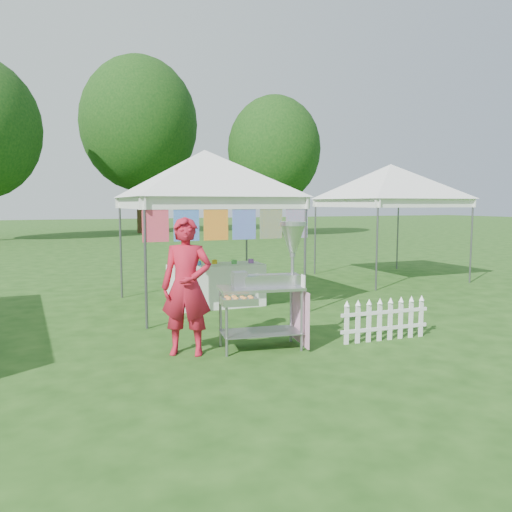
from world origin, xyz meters
name	(u,v)px	position (x,y,z in m)	size (l,w,h in m)	color
ground	(284,354)	(0.00, 0.00, 0.00)	(120.00, 120.00, 0.00)	#1D4413
canopy_main	(205,151)	(0.00, 3.49, 2.99)	(4.24, 4.24, 3.45)	#59595E
canopy_right	(391,165)	(5.50, 5.00, 2.99)	(4.24, 4.24, 3.45)	#59595E
tree_mid	(139,124)	(3.00, 28.00, 7.14)	(7.60, 7.60, 11.52)	#352413
tree_right	(274,150)	(10.00, 22.00, 5.18)	(5.60, 5.60, 8.42)	#352413
donut_cart	(274,275)	(0.00, 0.33, 1.02)	(1.35, 0.83, 1.74)	gray
vendor	(187,287)	(-1.17, 0.52, 0.91)	(0.66, 0.43, 1.81)	#B1152A
picket_fence	(385,321)	(1.65, 0.05, 0.29)	(1.44, 0.11, 0.56)	white
display_table	(216,285)	(0.15, 3.29, 0.41)	(1.80, 0.70, 0.82)	white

